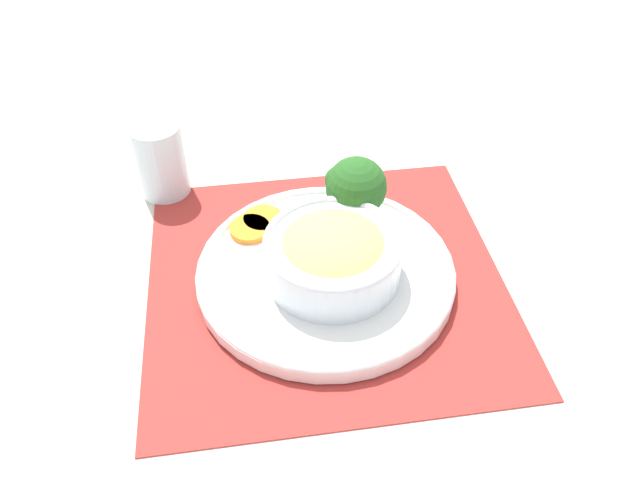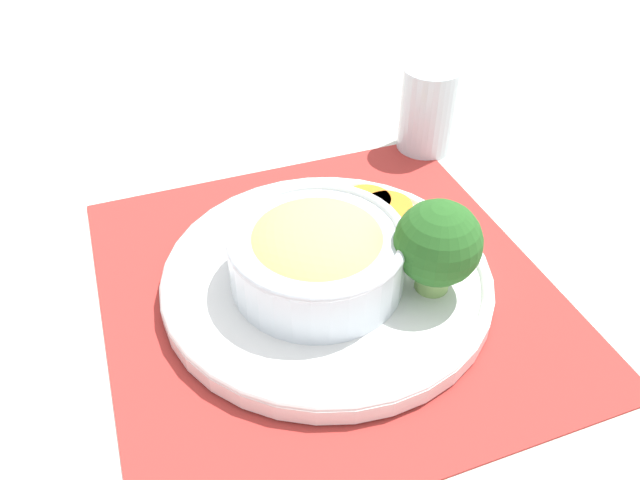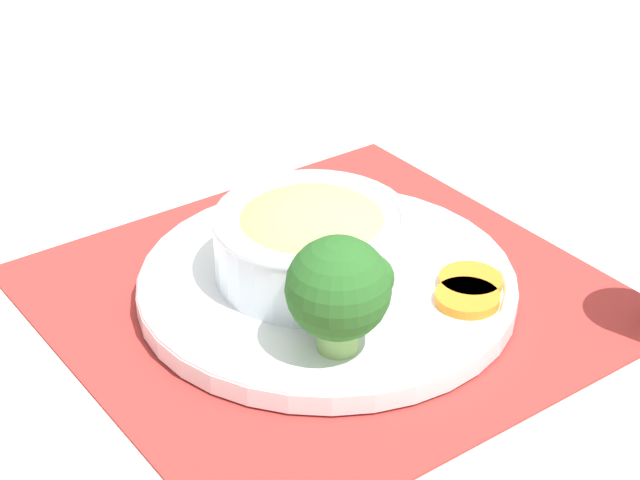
# 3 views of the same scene
# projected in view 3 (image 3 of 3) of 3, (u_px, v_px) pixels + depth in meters

# --- Properties ---
(ground_plane) EXTENTS (4.00, 4.00, 0.00)m
(ground_plane) POSITION_uv_depth(u_px,v_px,m) (327.00, 298.00, 0.85)
(ground_plane) COLOR beige
(placemat) EXTENTS (0.42, 0.41, 0.00)m
(placemat) POSITION_uv_depth(u_px,v_px,m) (327.00, 296.00, 0.85)
(placemat) COLOR #B2332D
(placemat) RESTS_ON ground_plane
(plate) EXTENTS (0.30, 0.30, 0.02)m
(plate) POSITION_uv_depth(u_px,v_px,m) (327.00, 282.00, 0.85)
(plate) COLOR white
(plate) RESTS_ON placemat
(bowl) EXTENTS (0.16, 0.16, 0.07)m
(bowl) POSITION_uv_depth(u_px,v_px,m) (312.00, 238.00, 0.83)
(bowl) COLOR silver
(bowl) RESTS_ON plate
(broccoli_floret) EXTENTS (0.07, 0.07, 0.09)m
(broccoli_floret) POSITION_uv_depth(u_px,v_px,m) (339.00, 289.00, 0.74)
(broccoli_floret) COLOR #84AD5B
(broccoli_floret) RESTS_ON plate
(carrot_slice_near) EXTENTS (0.05, 0.05, 0.01)m
(carrot_slice_near) POSITION_uv_depth(u_px,v_px,m) (467.00, 298.00, 0.81)
(carrot_slice_near) COLOR orange
(carrot_slice_near) RESTS_ON plate
(carrot_slice_middle) EXTENTS (0.05, 0.05, 0.01)m
(carrot_slice_middle) POSITION_uv_depth(u_px,v_px,m) (470.00, 282.00, 0.83)
(carrot_slice_middle) COLOR orange
(carrot_slice_middle) RESTS_ON plate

